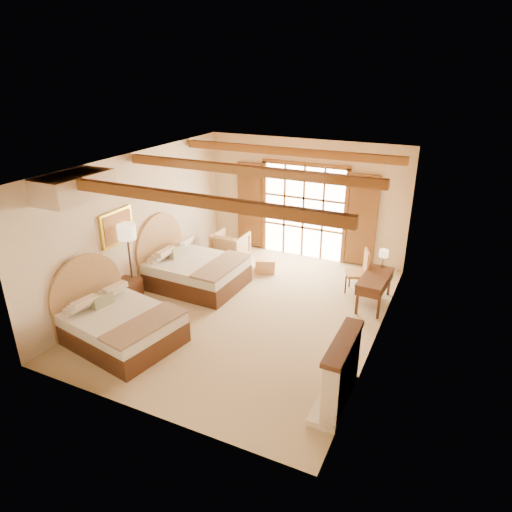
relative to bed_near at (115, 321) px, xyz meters
The scene contains 19 objects.
floor 2.79m from the bed_near, 49.82° to the left, with size 7.00×7.00×0.00m, color tan.
wall_back 6.00m from the bed_near, 72.38° to the left, with size 5.50×5.50×0.00m, color beige.
wall_left 2.61m from the bed_near, 114.66° to the left, with size 7.00×7.00×0.00m, color beige.
wall_right 5.14m from the bed_near, 24.96° to the left, with size 7.00×7.00×0.00m, color beige.
ceiling 3.92m from the bed_near, 49.82° to the left, with size 7.00×7.00×0.00m, color #AE7336.
ceiling_beams 3.84m from the bed_near, 49.82° to the left, with size 5.39×4.60×0.18m, color brown, non-canonical shape.
french_doors 5.89m from the bed_near, 72.20° to the left, with size 3.95×0.08×2.60m.
fireplace 4.38m from the bed_near, ahead, with size 0.46×1.40×1.16m.
painting 2.12m from the bed_near, 124.14° to the left, with size 0.06×0.95×0.75m.
canopy_valance 2.61m from the bed_near, 169.95° to the left, with size 0.70×1.40×0.45m, color #FBE0C3.
bed_near is the anchor object (origin of this frame).
bed_far 2.68m from the bed_near, 90.94° to the left, with size 2.24×1.73×1.45m.
nightstand 1.43m from the bed_near, 120.25° to the left, with size 0.49×0.49×0.59m, color #4D2715.
floor_lamp 1.95m from the bed_near, 117.08° to the left, with size 0.39×0.39×1.83m.
armchair 4.40m from the bed_near, 88.16° to the left, with size 0.85×0.87×0.79m, color #A67D4F.
ottoman 4.37m from the bed_near, 72.71° to the left, with size 0.49×0.49×0.36m, color tan.
desk 5.51m from the bed_near, 40.47° to the left, with size 0.62×1.31×0.69m.
desk_chair 5.45m from the bed_near, 47.10° to the left, with size 0.61×0.60×1.05m.
desk_lamp 5.95m from the bed_near, 44.50° to the left, with size 0.20×0.20×0.41m.
Camera 1 is at (3.89, -7.77, 4.97)m, focal length 32.00 mm.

